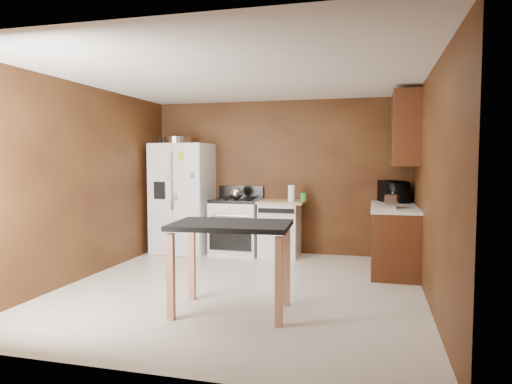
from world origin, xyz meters
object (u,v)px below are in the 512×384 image
at_px(kettle, 236,193).
at_px(toaster, 392,201).
at_px(microwave, 393,193).
at_px(paper_towel, 292,193).
at_px(dishwasher, 280,228).
at_px(refrigerator, 183,198).
at_px(pen_cup, 160,140).
at_px(green_canister, 303,197).
at_px(island, 231,237).
at_px(gas_range, 236,226).
at_px(roasting_pan, 178,140).

xyz_separation_m(kettle, toaster, (2.36, -0.69, -0.01)).
distance_m(toaster, microwave, 0.87).
bearing_deg(paper_towel, dishwasher, 148.23).
bearing_deg(refrigerator, pen_cup, -172.60).
height_order(microwave, refrigerator, refrigerator).
height_order(microwave, dishwasher, microwave).
bearing_deg(microwave, green_canister, 66.13).
relative_size(pen_cup, island, 0.09).
bearing_deg(toaster, gas_range, 170.95).
xyz_separation_m(microwave, dishwasher, (-1.72, -0.04, -0.59)).
relative_size(refrigerator, gas_range, 1.64).
height_order(toaster, gas_range, gas_range).
bearing_deg(green_canister, gas_range, -175.80).
height_order(toaster, dishwasher, toaster).
relative_size(paper_towel, microwave, 0.48).
distance_m(microwave, gas_range, 2.51).
bearing_deg(island, dishwasher, 91.44).
bearing_deg(roasting_pan, island, -56.57).
bearing_deg(paper_towel, toaster, -25.47).
height_order(refrigerator, dishwasher, refrigerator).
bearing_deg(island, microwave, 59.53).
distance_m(green_canister, gas_range, 1.19).
xyz_separation_m(toaster, refrigerator, (-3.30, 0.74, -0.09)).
height_order(refrigerator, island, refrigerator).
height_order(roasting_pan, paper_towel, roasting_pan).
bearing_deg(dishwasher, toaster, -26.30).
relative_size(pen_cup, kettle, 0.55).
bearing_deg(pen_cup, roasting_pan, 8.45).
bearing_deg(refrigerator, roasting_pan, -177.10).
bearing_deg(kettle, roasting_pan, 177.32).
bearing_deg(dishwasher, island, -88.56).
distance_m(paper_towel, gas_range, 1.09).
bearing_deg(kettle, gas_range, 106.13).
relative_size(roasting_pan, green_canister, 3.68).
xyz_separation_m(kettle, gas_range, (-0.03, 0.11, -0.54)).
bearing_deg(toaster, microwave, 96.01).
distance_m(pen_cup, dishwasher, 2.44).
height_order(green_canister, refrigerator, refrigerator).
distance_m(pen_cup, refrigerator, 1.02).
bearing_deg(roasting_pan, green_canister, 3.98).
distance_m(pen_cup, green_canister, 2.53).
relative_size(roasting_pan, toaster, 1.81).
distance_m(pen_cup, gas_range, 1.89).
bearing_deg(dishwasher, gas_range, -178.06).
bearing_deg(paper_towel, island, -92.99).
bearing_deg(paper_towel, gas_range, 173.59).
relative_size(pen_cup, microwave, 0.21).
distance_m(dishwasher, island, 2.79).
bearing_deg(gas_range, pen_cup, -175.15).
bearing_deg(green_canister, island, -95.86).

